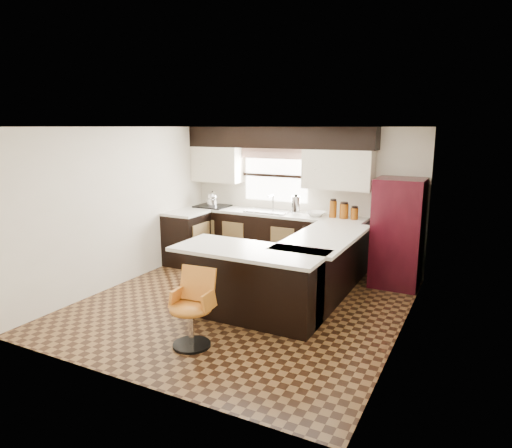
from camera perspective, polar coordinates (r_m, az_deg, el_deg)
The scene contains 30 objects.
floor at distance 6.39m, azimuth -1.81°, elevation -10.02°, with size 4.40×4.40×0.00m, color #49301A.
ceiling at distance 5.92m, azimuth -1.96°, elevation 12.06°, with size 4.40×4.40×0.00m, color silver.
wall_back at distance 8.00m, azimuth 5.78°, elevation 3.38°, with size 4.40×4.40×0.00m, color beige.
wall_front at distance 4.31m, azimuth -16.26°, elevation -4.63°, with size 4.40×4.40×0.00m, color beige.
wall_left at distance 7.28m, azimuth -16.52°, elevation 2.07°, with size 4.40×4.40×0.00m, color beige.
wall_right at distance 5.37m, azimuth 18.14°, elevation -1.47°, with size 4.40×4.40×0.00m, color beige.
base_cab_back at distance 8.06m, azimuth 1.90°, elevation -1.95°, with size 3.30×0.60×0.90m, color black.
base_cab_left at distance 8.18m, azimuth -8.65°, elevation -1.87°, with size 0.60×0.70×0.90m, color black.
counter_back at distance 7.95m, azimuth 1.93°, elevation 1.35°, with size 3.30×0.60×0.04m, color silver.
counter_left at distance 8.08m, azimuth -8.76°, elevation 1.39°, with size 0.60×0.70×0.04m, color silver.
soffit at distance 7.91m, azimuth 2.72°, elevation 10.75°, with size 3.40×0.35×0.36m, color black.
upper_cab_left at distance 8.51m, azimuth -4.87°, elevation 7.44°, with size 0.94×0.35×0.64m, color beige.
upper_cab_right at distance 7.56m, azimuth 10.21°, elevation 6.71°, with size 1.14×0.35×0.64m, color beige.
window_pane at distance 8.13m, azimuth 2.49°, elevation 6.06°, with size 1.20×0.02×0.90m, color white.
valance at distance 8.07m, azimuth 2.39°, elevation 8.79°, with size 1.30×0.06×0.18m, color #D19B93.
sink at distance 7.95m, azimuth 1.54°, elevation 1.63°, with size 0.75×0.45×0.03m, color #B2B2B7.
dishwasher at distance 7.44m, azimuth 7.95°, elevation -3.41°, with size 0.58×0.03×0.78m, color black.
cooktop at distance 8.50m, azimuth -5.47°, elevation 2.24°, with size 0.58×0.50×0.03m, color black.
peninsula_long at distance 6.43m, azimuth 7.98°, elevation -5.72°, with size 0.60×1.95×0.90m, color black.
peninsula_return at distance 5.77m, azimuth -0.24°, elevation -7.68°, with size 1.65×0.60×0.90m, color black.
counter_pen_long at distance 6.29m, azimuth 8.53°, elevation -1.67°, with size 0.84×1.95×0.04m, color silver.
counter_pen_return at distance 5.56m, azimuth -0.86°, elevation -3.35°, with size 1.89×0.84×0.04m, color silver.
refrigerator at distance 7.23m, azimuth 17.32°, elevation -1.06°, with size 0.71×0.68×1.66m, color #340811.
bar_chair at distance 5.15m, azimuth -8.18°, elevation -10.52°, with size 0.46×0.46×0.87m, color orange, non-canonical shape.
kettle at distance 8.48m, azimuth -5.45°, elevation 3.22°, with size 0.20×0.20×0.27m, color silver, non-canonical shape.
percolator at distance 7.74m, azimuth 4.99°, elevation 2.35°, with size 0.15×0.15×0.31m, color silver.
mixing_bowl at distance 7.64m, azimuth 7.52°, elevation 1.27°, with size 0.31×0.31×0.08m, color white.
canister_large at distance 7.55m, azimuth 9.60°, elevation 1.84°, with size 0.12×0.12×0.27m, color #7E3F0C.
canister_med at distance 7.50m, azimuth 10.93°, elevation 1.58°, with size 0.14×0.14×0.24m, color #7E3F0C.
canister_small at distance 7.46m, azimuth 12.20°, elevation 1.26°, with size 0.12×0.12×0.18m, color #7E3F0C.
Camera 1 is at (2.87, -5.17, 2.40)m, focal length 32.00 mm.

